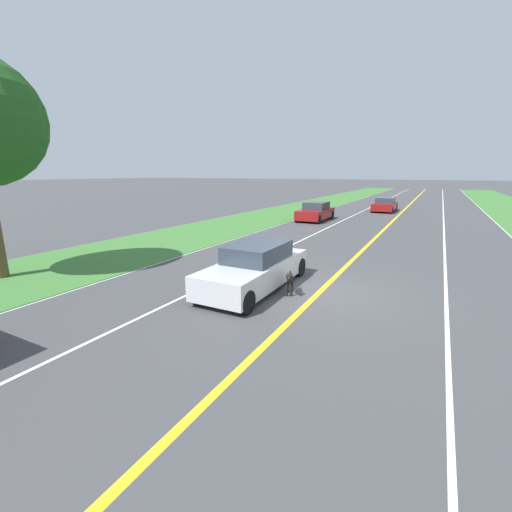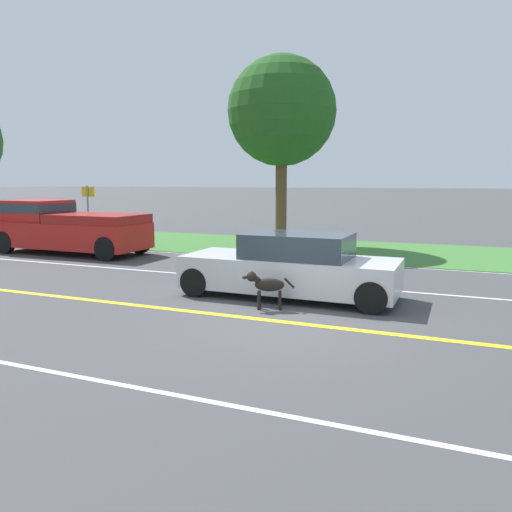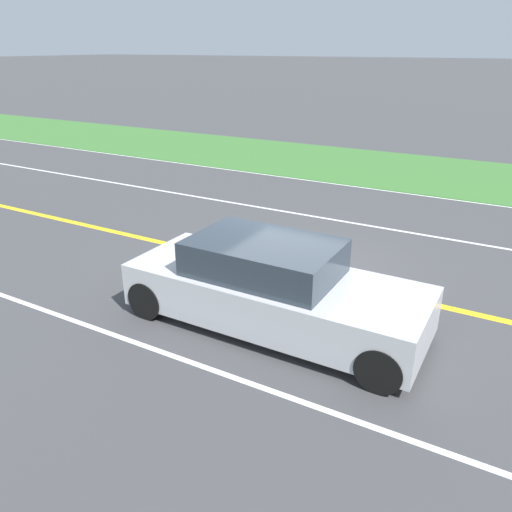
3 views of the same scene
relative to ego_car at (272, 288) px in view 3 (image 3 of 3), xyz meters
The scene contains 8 objects.
ground_plane 2.18m from the ego_car, 163.95° to the right, with size 400.00×400.00×0.00m, color #424244.
centre_divider_line 2.18m from the ego_car, 163.95° to the right, with size 0.18×160.00×0.01m, color yellow.
lane_edge_line_left 9.04m from the ego_car, behind, with size 0.14×160.00×0.01m, color white.
lane_dash_same_dir 1.74m from the ego_car, 20.83° to the right, with size 0.10×160.00×0.01m, color white.
lane_dash_oncoming 5.56m from the ego_car, behind, with size 0.10×160.00×0.01m, color white.
grass_verge_left 12.02m from the ego_car, behind, with size 6.00×160.00×0.03m, color #3D7533.
ego_car is the anchor object (origin of this frame).
dog 1.26m from the ego_car, behind, with size 0.44×1.02×0.79m.
Camera 3 is at (8.26, 3.83, 4.20)m, focal length 35.00 mm.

